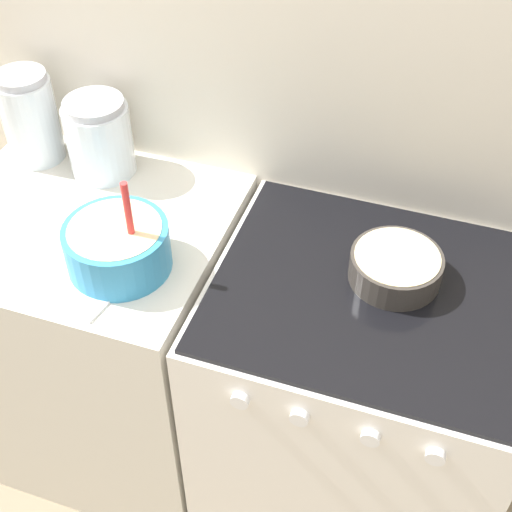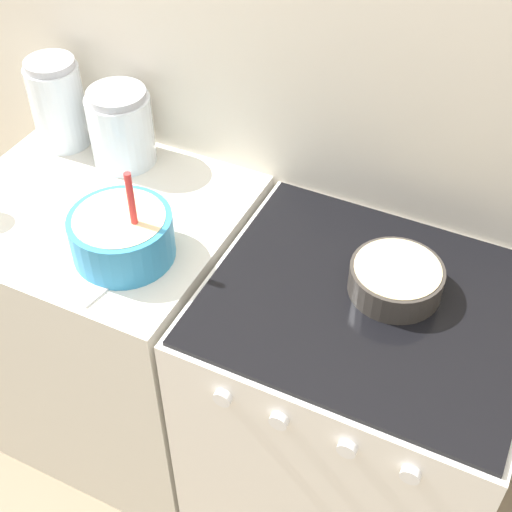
{
  "view_description": "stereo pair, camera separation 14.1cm",
  "coord_description": "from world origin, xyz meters",
  "px_view_note": "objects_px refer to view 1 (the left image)",
  "views": [
    {
      "loc": [
        0.49,
        -0.81,
        2.08
      ],
      "look_at": [
        0.12,
        0.28,
        0.98
      ],
      "focal_mm": 50.0,
      "sensor_mm": 36.0,
      "label": 1
    },
    {
      "loc": [
        0.62,
        -0.76,
        2.08
      ],
      "look_at": [
        0.12,
        0.28,
        0.98
      ],
      "focal_mm": 50.0,
      "sensor_mm": 36.0,
      "label": 2
    }
  ],
  "objects_px": {
    "stove": "(353,409)",
    "baking_pan": "(396,266)",
    "storage_jar_left": "(31,122)",
    "storage_jar_middle": "(100,142)",
    "mixing_bowl": "(117,245)"
  },
  "relations": [
    {
      "from": "mixing_bowl",
      "to": "storage_jar_left",
      "type": "distance_m",
      "value": 0.52
    },
    {
      "from": "stove",
      "to": "storage_jar_middle",
      "type": "bearing_deg",
      "value": 164.97
    },
    {
      "from": "stove",
      "to": "baking_pan",
      "type": "height_order",
      "value": "baking_pan"
    },
    {
      "from": "mixing_bowl",
      "to": "storage_jar_middle",
      "type": "xyz_separation_m",
      "value": [
        -0.21,
        0.32,
        0.02
      ]
    },
    {
      "from": "stove",
      "to": "storage_jar_left",
      "type": "distance_m",
      "value": 1.15
    },
    {
      "from": "storage_jar_left",
      "to": "mixing_bowl",
      "type": "bearing_deg",
      "value": -38.01
    },
    {
      "from": "storage_jar_left",
      "to": "baking_pan",
      "type": "bearing_deg",
      "value": -8.8
    },
    {
      "from": "mixing_bowl",
      "to": "storage_jar_middle",
      "type": "height_order",
      "value": "mixing_bowl"
    },
    {
      "from": "storage_jar_left",
      "to": "storage_jar_middle",
      "type": "xyz_separation_m",
      "value": [
        0.2,
        -0.0,
        -0.02
      ]
    },
    {
      "from": "baking_pan",
      "to": "storage_jar_middle",
      "type": "xyz_separation_m",
      "value": [
        -0.81,
        0.16,
        0.05
      ]
    },
    {
      "from": "stove",
      "to": "baking_pan",
      "type": "distance_m",
      "value": 0.5
    },
    {
      "from": "storage_jar_middle",
      "to": "stove",
      "type": "bearing_deg",
      "value": -15.03
    },
    {
      "from": "baking_pan",
      "to": "storage_jar_middle",
      "type": "relative_size",
      "value": 0.98
    },
    {
      "from": "mixing_bowl",
      "to": "stove",
      "type": "bearing_deg",
      "value": 11.04
    },
    {
      "from": "mixing_bowl",
      "to": "storage_jar_middle",
      "type": "bearing_deg",
      "value": 123.08
    }
  ]
}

